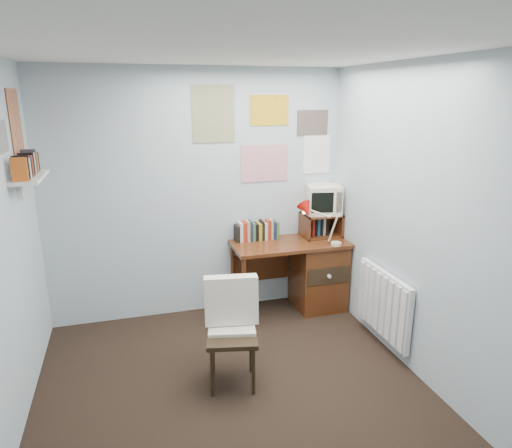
% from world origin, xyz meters
% --- Properties ---
extents(ground, '(3.50, 3.50, 0.00)m').
position_xyz_m(ground, '(0.00, 0.00, 0.00)').
color(ground, black).
rests_on(ground, ground).
extents(back_wall, '(3.00, 0.02, 2.50)m').
position_xyz_m(back_wall, '(0.00, 1.75, 1.25)').
color(back_wall, '#A6B4BE').
rests_on(back_wall, ground).
extents(right_wall, '(0.02, 3.50, 2.50)m').
position_xyz_m(right_wall, '(1.50, 0.00, 1.25)').
color(right_wall, '#A6B4BE').
rests_on(right_wall, ground).
extents(ceiling, '(3.00, 3.50, 0.02)m').
position_xyz_m(ceiling, '(0.00, 0.00, 2.50)').
color(ceiling, white).
rests_on(ceiling, back_wall).
extents(desk, '(1.20, 0.55, 0.76)m').
position_xyz_m(desk, '(1.17, 1.48, 0.41)').
color(desk, '#5B2C14').
rests_on(desk, ground).
extents(desk_chair, '(0.50, 0.49, 0.83)m').
position_xyz_m(desk_chair, '(0.01, 0.37, 0.42)').
color(desk_chair, black).
rests_on(desk_chair, ground).
extents(desk_lamp, '(0.32, 0.29, 0.39)m').
position_xyz_m(desk_lamp, '(1.32, 1.26, 0.96)').
color(desk_lamp, red).
rests_on(desk_lamp, desk).
extents(tv_riser, '(0.40, 0.30, 0.25)m').
position_xyz_m(tv_riser, '(1.29, 1.59, 0.89)').
color(tv_riser, '#5B2C14').
rests_on(tv_riser, desk).
extents(crt_tv, '(0.41, 0.39, 0.33)m').
position_xyz_m(crt_tv, '(1.32, 1.61, 1.17)').
color(crt_tv, beige).
rests_on(crt_tv, tv_riser).
extents(book_row, '(0.60, 0.14, 0.22)m').
position_xyz_m(book_row, '(0.66, 1.66, 0.87)').
color(book_row, '#5B2C14').
rests_on(book_row, desk).
extents(radiator, '(0.09, 0.80, 0.60)m').
position_xyz_m(radiator, '(1.46, 0.55, 0.42)').
color(radiator, white).
rests_on(radiator, right_wall).
extents(wall_shelf, '(0.20, 0.62, 0.24)m').
position_xyz_m(wall_shelf, '(-1.40, 1.10, 1.62)').
color(wall_shelf, white).
rests_on(wall_shelf, left_wall).
extents(posters_back, '(1.20, 0.01, 0.90)m').
position_xyz_m(posters_back, '(0.70, 1.74, 1.85)').
color(posters_back, white).
rests_on(posters_back, back_wall).
extents(posters_left, '(0.01, 0.70, 0.60)m').
position_xyz_m(posters_left, '(-1.49, 1.10, 2.00)').
color(posters_left, white).
rests_on(posters_left, left_wall).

